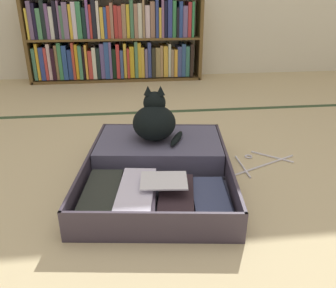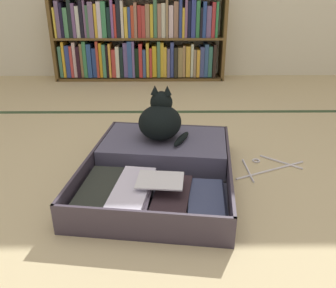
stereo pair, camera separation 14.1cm
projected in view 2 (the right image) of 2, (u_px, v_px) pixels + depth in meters
name	position (u px, v px, depth m)	size (l,w,h in m)	color
ground_plane	(163.00, 213.00, 1.35)	(10.00, 10.00, 0.00)	#CBB986
tatami_border	(164.00, 112.00, 2.47)	(4.80, 0.05, 0.00)	#334A2C
bookshelf	(137.00, 40.00, 3.26)	(1.62, 0.24, 0.78)	brown
open_suitcase	(159.00, 165.00, 1.61)	(0.74, 0.91, 0.12)	#3E3642
black_cat	(161.00, 120.00, 1.70)	(0.27, 0.28, 0.26)	black
clothes_hanger	(266.00, 167.00, 1.69)	(0.38, 0.28, 0.01)	silver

